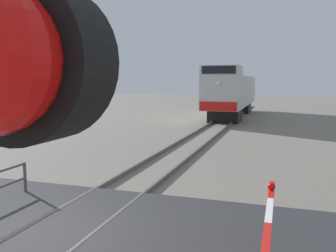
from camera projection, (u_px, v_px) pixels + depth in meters
The scene contains 5 objects.
ground_plane at pixel (49, 244), 6.71m from camera, with size 160.00×160.00×0.00m, color slate.
rail_track_left at pixel (18, 235), 6.92m from camera, with size 0.08×80.00×0.15m, color #59544C.
rail_track_right at pixel (81, 246), 6.49m from camera, with size 0.08×80.00×0.15m, color #59544C.
road_surface at pixel (48, 240), 6.71m from camera, with size 36.00×6.13×0.14m, color #2D2D30.
locomotive at pixel (233, 92), 31.03m from camera, with size 2.71×15.56×4.22m.
Camera 1 is at (4.13, -5.37, 3.08)m, focal length 37.62 mm.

